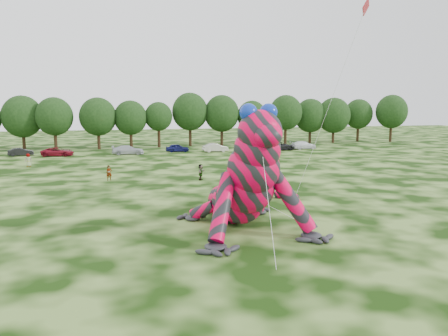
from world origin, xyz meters
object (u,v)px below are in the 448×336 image
tree_5 (23,123)px  tree_12 (252,123)px  spectator_2 (241,160)px  inflatable_gecko (234,163)px  tree_11 (222,120)px  tree_17 (391,118)px  tree_9 (159,125)px  tree_16 (358,120)px  car_2 (58,152)px  flying_kite (360,23)px  car_5 (215,148)px  tree_6 (55,124)px  car_1 (21,152)px  tree_7 (98,123)px  spectator_4 (28,160)px  spectator_5 (201,172)px  tree_15 (334,120)px  car_7 (303,145)px  car_4 (177,148)px  car_6 (280,146)px  tree_14 (310,121)px  tree_13 (286,120)px  tree_10 (190,119)px  spectator_0 (109,173)px  tree_8 (131,124)px  car_3 (128,150)px

tree_5 → tree_12: 43.14m
tree_12 → spectator_2: tree_12 is taller
inflatable_gecko → tree_11: size_ratio=1.64×
tree_17 → tree_5: bearing=178.6°
tree_9 → tree_16: tree_16 is taller
car_2 → flying_kite: bearing=-138.3°
car_5 → tree_6: bearing=66.2°
tree_5 → car_1: 10.61m
tree_7 → spectator_4: 23.57m
spectator_5 → tree_12: bearing=3.5°
tree_16 → tree_17: bearing=-22.6°
tree_15 → car_7: tree_15 is taller
car_1 → car_2: car_2 is taller
spectator_2 → car_4: bearing=-29.0°
tree_5 → spectator_5: 46.30m
car_6 → car_7: 5.01m
tree_12 → tree_15: size_ratio=0.93×
tree_5 → tree_16: bearing=0.8°
tree_16 → tree_14: bearing=-176.9°
car_4 → car_5: bearing=-104.0°
tree_9 → spectator_2: size_ratio=5.40×
tree_13 → car_1: tree_13 is taller
car_5 → tree_7: bearing=59.0°
tree_13 → spectator_4: bearing=-154.5°
tree_15 → spectator_4: (-57.26, -22.53, -3.94)m
flying_kite → spectator_5: bearing=124.1°
tree_10 → car_2: (-23.69, -11.68, -4.56)m
tree_9 → tree_17: (50.88, -0.68, 0.81)m
tree_16 → spectator_0: tree_16 is taller
spectator_0 → spectator_5: 9.93m
tree_16 → spectator_5: bearing=-137.8°
car_7 → tree_9: bearing=57.5°
tree_11 → car_2: size_ratio=2.02×
tree_13 → tree_11: bearing=175.4°
tree_5 → spectator_0: size_ratio=5.92×
tree_14 → tree_17: 18.61m
tree_16 → car_5: bearing=-160.2°
tree_8 → tree_16: 49.72m
tree_11 → tree_14: 19.69m
tree_12 → flying_kite: bearing=-99.7°
tree_7 → tree_10: (17.48, 1.77, 0.51)m
flying_kite → car_3: 46.86m
tree_16 → spectator_0: (-53.99, -37.92, -3.86)m
tree_7 → car_4: size_ratio=2.35×
car_1 → spectator_5: spectator_5 is taller
tree_6 → spectator_4: bearing=-93.3°
tree_7 → car_5: size_ratio=2.13×
tree_9 → car_3: bearing=-120.4°
car_5 → spectator_5: size_ratio=2.55×
tree_14 → car_1: 56.55m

